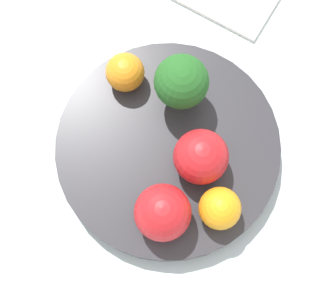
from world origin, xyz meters
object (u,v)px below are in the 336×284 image
(bowl, at_px, (168,147))
(apple_green, at_px, (201,157))
(orange_front, at_px, (125,72))
(broccoli, at_px, (185,83))
(apple_red, at_px, (163,212))
(orange_back, at_px, (220,208))

(bowl, xyz_separation_m, apple_green, (0.01, 0.04, 0.04))
(orange_front, bearing_deg, broccoli, 84.91)
(broccoli, relative_size, apple_red, 1.30)
(broccoli, distance_m, orange_front, 0.08)
(apple_green, distance_m, orange_back, 0.06)
(orange_back, bearing_deg, bowl, -130.21)
(orange_front, bearing_deg, bowl, 46.14)
(broccoli, relative_size, orange_back, 1.72)
(apple_red, bearing_deg, broccoli, -175.37)
(orange_front, bearing_deg, apple_red, 29.54)
(apple_red, height_order, orange_back, apple_red)
(bowl, distance_m, apple_red, 0.10)
(broccoli, height_order, apple_green, broccoli)
(apple_red, relative_size, orange_back, 1.32)
(apple_red, xyz_separation_m, orange_front, (-0.15, -0.09, -0.01))
(orange_front, xyz_separation_m, orange_back, (0.13, 0.14, 0.00))
(apple_red, relative_size, apple_green, 1.00)
(bowl, height_order, orange_back, orange_back)
(bowl, relative_size, apple_green, 4.31)
(bowl, relative_size, orange_front, 5.74)
(apple_green, bearing_deg, broccoli, -153.35)
(apple_red, distance_m, orange_back, 0.06)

